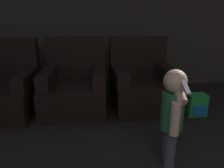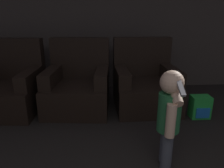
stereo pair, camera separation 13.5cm
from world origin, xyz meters
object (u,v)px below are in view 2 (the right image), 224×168
at_px(armchair_left, 9,88).
at_px(armchair_right, 145,85).
at_px(person_toddler, 169,113).
at_px(toy_backpack, 200,107).
at_px(armchair_middle, 78,86).

height_order(armchair_left, armchair_right, same).
bearing_deg(person_toddler, toy_backpack, 152.54).
height_order(armchair_middle, armchair_right, same).
distance_m(armchair_left, person_toddler, 2.27).
xyz_separation_m(armchair_right, toy_backpack, (0.65, -0.43, -0.17)).
relative_size(armchair_middle, toy_backpack, 3.28).
bearing_deg(armchair_right, toy_backpack, -34.88).
height_order(armchair_right, person_toddler, armchair_right).
relative_size(person_toddler, toy_backpack, 2.99).
xyz_separation_m(armchair_left, toy_backpack, (2.56, -0.43, -0.17)).
height_order(armchair_middle, toy_backpack, armchair_middle).
bearing_deg(armchair_left, armchair_right, 4.21).
distance_m(armchair_left, toy_backpack, 2.60).
relative_size(armchair_middle, person_toddler, 1.10).
bearing_deg(armchair_right, armchair_left, 178.62).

